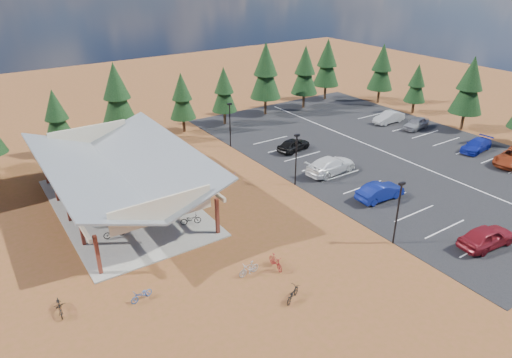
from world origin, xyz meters
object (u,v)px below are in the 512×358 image
object	(u,v)px
car_8	(416,123)
bike_2	(94,193)
bike_7	(105,167)
car_1	(380,191)
trash_bin_0	(204,191)
bike_12	(293,294)
car_0	(487,236)
car_7	(476,145)
car_9	(389,117)
bike_3	(73,183)
trash_bin_1	(192,188)
bike_14	(230,176)
bike_11	(276,262)
lamp_post_1	(296,156)
bike_pavilion	(119,166)
bike_0	(114,232)
bike_4	(191,219)
bike_15	(218,181)
lamp_post_2	(230,122)
bike_6	(124,182)
bike_13	(249,269)
lamp_post_0	(398,209)
car_4	(294,145)
bike_1	(102,221)
bike_10	(142,295)
bike_5	(158,199)
bike_8	(60,306)
car_3	(331,165)

from	to	relation	value
car_8	bike_2	bearing A→B (deg)	-104.67
bike_7	car_1	size ratio (longest dim) A/B	0.38
trash_bin_0	car_1	world-z (taller)	car_1
bike_12	car_0	bearing A→B (deg)	-130.70
car_7	car_9	xyz separation A→B (m)	(-0.56, 12.20, 0.07)
bike_3	car_8	world-z (taller)	car_8
trash_bin_1	bike_14	distance (m)	4.32
trash_bin_1	bike_11	size ratio (longest dim) A/B	0.53
bike_2	car_7	distance (m)	40.88
car_1	lamp_post_1	bearing A→B (deg)	36.97
bike_pavilion	bike_0	xyz separation A→B (m)	(-2.35, -4.52, -3.28)
bike_0	bike_11	distance (m)	12.86
bike_3	bike_4	size ratio (longest dim) A/B	0.90
trash_bin_0	car_7	size ratio (longest dim) A/B	0.19
bike_4	bike_15	distance (m)	7.30
lamp_post_2	car_8	world-z (taller)	lamp_post_2
bike_15	bike_6	bearing A→B (deg)	31.11
bike_2	bike_11	world-z (taller)	bike_2
lamp_post_1	bike_6	world-z (taller)	lamp_post_1
car_7	car_1	bearing A→B (deg)	-90.72
bike_4	bike_3	bearing A→B (deg)	44.66
trash_bin_0	car_8	size ratio (longest dim) A/B	0.21
car_9	bike_6	bearing A→B (deg)	-90.84
bike_0	bike_13	distance (m)	11.39
bike_11	bike_15	xyz separation A→B (m)	(3.01, 13.39, 0.04)
car_9	lamp_post_0	bearing A→B (deg)	-47.26
bike_7	car_4	xyz separation A→B (m)	(19.39, -5.92, 0.13)
bike_1	bike_10	world-z (taller)	bike_1
lamp_post_0	car_7	xyz separation A→B (m)	(22.18, 7.39, -2.26)
bike_3	bike_12	xyz separation A→B (m)	(7.52, -23.82, -0.12)
bike_7	car_7	size ratio (longest dim) A/B	0.38
bike_4	bike_0	bearing A→B (deg)	92.34
bike_7	bike_10	distance (m)	20.70
car_4	bike_13	bearing A→B (deg)	123.35
lamp_post_0	bike_12	distance (m)	10.64
trash_bin_1	bike_10	size ratio (longest dim) A/B	0.59
car_4	car_8	bearing A→B (deg)	-110.11
trash_bin_1	car_8	size ratio (longest dim) A/B	0.21
bike_5	bike_10	world-z (taller)	bike_5
bike_3	lamp_post_1	bearing A→B (deg)	-115.43
trash_bin_1	car_1	world-z (taller)	car_1
bike_12	car_1	world-z (taller)	car_1
bike_8	bike_6	bearing A→B (deg)	62.32
bike_pavilion	trash_bin_1	world-z (taller)	bike_pavilion
bike_0	car_3	xyz separation A→B (m)	(21.99, -0.33, 0.33)
trash_bin_1	bike_8	distance (m)	16.97
car_3	car_9	xyz separation A→B (m)	(16.98, 7.45, -0.09)
lamp_post_0	trash_bin_0	world-z (taller)	lamp_post_0
bike_0	bike_5	xyz separation A→B (m)	(4.96, 3.14, 0.06)
bike_4	bike_6	bearing A→B (deg)	30.69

